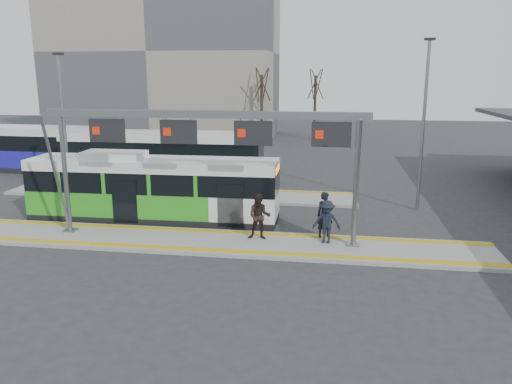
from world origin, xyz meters
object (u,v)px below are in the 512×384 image
Objects in this scene: hero_bus at (153,189)px; passenger_c at (327,222)px; passenger_a at (325,215)px; passenger_b at (259,216)px; gantry at (207,138)px.

passenger_c is at bearing -18.85° from hero_bus.
hero_bus is 6.10× the size of passenger_a.
passenger_a is 2.71m from passenger_b.
gantry is 5.80m from passenger_c.
passenger_b reaches higher than passenger_c.
passenger_a is at bearing 104.88° from passenger_c.
hero_bus is at bearing 151.82° from passenger_b.
gantry is 7.47× the size of passenger_c.
passenger_b is 2.72m from passenger_c.
hero_bus is at bearing 170.20° from passenger_c.
passenger_a reaches higher than passenger_b.
passenger_a is (4.70, 0.85, -3.19)m from gantry.
hero_bus is 8.57m from passenger_c.
gantry is 6.79× the size of passenger_a.
passenger_c is (2.71, -0.07, -0.08)m from passenger_b.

